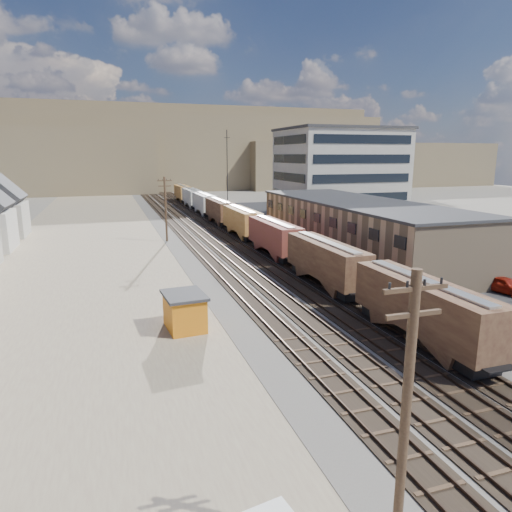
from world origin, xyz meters
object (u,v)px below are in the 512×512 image
object	(u,v)px
freight_train	(230,214)
utility_pole_south	(406,414)
utility_pole_north	(166,208)
parked_car_red	(504,285)
parked_car_blue	(311,217)
maintenance_shed	(185,311)

from	to	relation	value
freight_train	utility_pole_south	size ratio (longest dim) A/B	11.97
utility_pole_north	parked_car_red	xyz separation A→B (m)	(27.92, -37.51, -4.50)
freight_train	utility_pole_north	distance (m)	14.84
parked_car_blue	parked_car_red	bearing A→B (deg)	-112.37
utility_pole_north	maintenance_shed	world-z (taller)	utility_pole_north
freight_train	parked_car_red	xyz separation A→B (m)	(15.62, -45.43, -2.00)
utility_pole_north	maintenance_shed	distance (m)	37.68
parked_car_red	utility_pole_south	bearing A→B (deg)	-155.03
parked_car_blue	maintenance_shed	bearing A→B (deg)	-142.36
freight_train	parked_car_blue	distance (m)	20.27
utility_pole_south	maintenance_shed	xyz separation A→B (m)	(-3.34, 22.67, -3.83)
utility_pole_north	parked_car_red	world-z (taller)	utility_pole_north
freight_train	parked_car_blue	world-z (taller)	freight_train
utility_pole_south	maintenance_shed	bearing A→B (deg)	98.39
utility_pole_south	parked_car_red	bearing A→B (deg)	38.85
utility_pole_north	parked_car_blue	world-z (taller)	utility_pole_north
freight_train	utility_pole_south	bearing A→B (deg)	-100.26
utility_pole_south	parked_car_red	world-z (taller)	utility_pole_south
utility_pole_south	parked_car_red	size ratio (longest dim) A/B	2.14
freight_train	parked_car_red	distance (m)	48.08
utility_pole_south	parked_car_blue	xyz separation A→B (m)	(31.32, 74.62, -4.56)
freight_train	utility_pole_north	size ratio (longest dim) A/B	11.97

